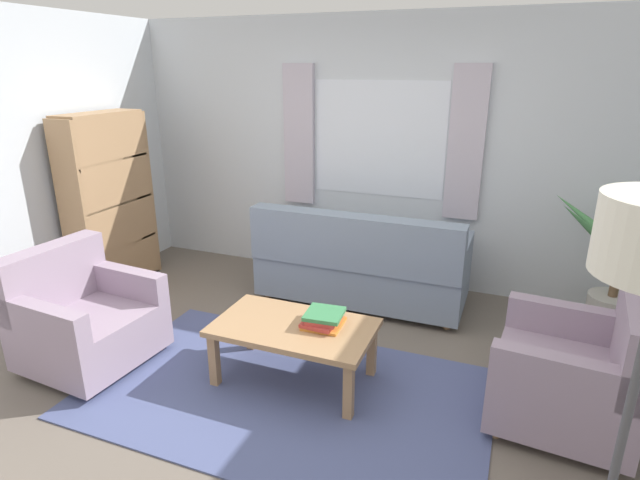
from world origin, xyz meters
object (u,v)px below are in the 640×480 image
(couch, at_px, (361,265))
(book_stack_on_table, at_px, (323,319))
(armchair_right, at_px, (576,374))
(armchair_left, at_px, (83,319))
(potted_plant, at_px, (616,279))
(bookshelf, at_px, (113,212))
(coffee_table, at_px, (294,332))

(couch, bearing_deg, book_stack_on_table, 96.11)
(couch, height_order, armchair_right, couch)
(armchair_left, relative_size, armchair_right, 0.99)
(potted_plant, xyz_separation_m, bookshelf, (-4.49, -0.70, 0.28))
(couch, xyz_separation_m, bookshelf, (-2.39, -0.50, 0.40))
(armchair_right, height_order, potted_plant, potted_plant)
(bookshelf, bearing_deg, armchair_left, 32.20)
(coffee_table, height_order, potted_plant, potted_plant)
(armchair_right, height_order, coffee_table, armchair_right)
(book_stack_on_table, xyz_separation_m, potted_plant, (1.96, 1.52, -0.00))
(coffee_table, bearing_deg, armchair_left, -167.62)
(armchair_left, relative_size, bookshelf, 0.52)
(armchair_right, bearing_deg, bookshelf, -94.11)
(potted_plant, distance_m, bookshelf, 4.56)
(armchair_right, relative_size, book_stack_on_table, 3.10)
(couch, bearing_deg, potted_plant, -174.44)
(armchair_left, distance_m, bookshelf, 1.52)
(couch, distance_m, armchair_left, 2.37)
(armchair_left, bearing_deg, armchair_right, -76.22)
(couch, xyz_separation_m, armchair_right, (1.74, -1.18, -0.01))
(armchair_left, bearing_deg, coffee_table, -73.25)
(potted_plant, height_order, bookshelf, bookshelf)
(coffee_table, distance_m, bookshelf, 2.54)
(potted_plant, relative_size, bookshelf, 0.70)
(coffee_table, xyz_separation_m, bookshelf, (-2.34, 0.90, 0.39))
(armchair_left, bearing_deg, book_stack_on_table, -72.16)
(coffee_table, distance_m, potted_plant, 2.69)
(couch, xyz_separation_m, book_stack_on_table, (0.14, -1.32, 0.12))
(potted_plant, bearing_deg, armchair_right, -104.73)
(bookshelf, bearing_deg, potted_plant, 98.88)
(coffee_table, distance_m, book_stack_on_table, 0.23)
(couch, height_order, bookshelf, bookshelf)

